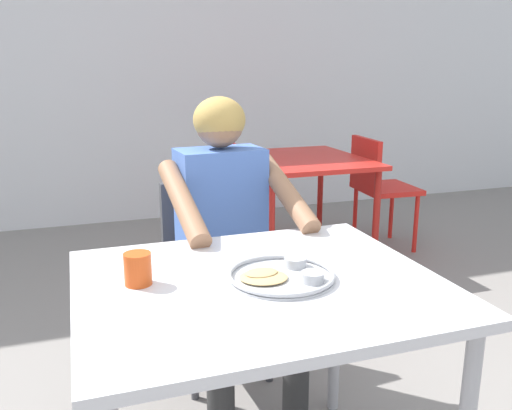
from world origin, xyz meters
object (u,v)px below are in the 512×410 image
at_px(thali_tray, 282,275).
at_px(chair_red_right, 378,183).
at_px(table_foreground, 259,307).
at_px(table_background_red, 300,169).
at_px(chair_foreground, 213,262).
at_px(chair_red_left, 219,199).
at_px(drinking_cup, 138,268).
at_px(diner_foreground, 229,224).

distance_m(thali_tray, chair_red_right, 2.59).
bearing_deg(table_foreground, table_background_red, 63.66).
relative_size(chair_foreground, chair_red_left, 0.99).
bearing_deg(table_background_red, drinking_cup, -124.31).
height_order(drinking_cup, chair_foreground, chair_foreground).
distance_m(chair_foreground, chair_red_left, 1.16).
relative_size(drinking_cup, diner_foreground, 0.07).
relative_size(thali_tray, chair_red_right, 0.37).
bearing_deg(chair_red_left, table_background_red, 4.62).
relative_size(table_foreground, chair_foreground, 1.20).
relative_size(table_foreground, drinking_cup, 11.19).
bearing_deg(drinking_cup, diner_foreground, 52.93).
relative_size(chair_foreground, table_background_red, 0.87).
bearing_deg(chair_red_right, thali_tray, -127.43).
height_order(table_foreground, drinking_cup, drinking_cup).
bearing_deg(drinking_cup, chair_red_right, 45.03).
xyz_separation_m(table_foreground, thali_tray, (0.07, -0.01, 0.09)).
distance_m(drinking_cup, chair_red_left, 2.04).
distance_m(thali_tray, table_background_red, 2.23).
distance_m(table_foreground, thali_tray, 0.11).
bearing_deg(drinking_cup, thali_tray, -13.14).
bearing_deg(table_foreground, chair_red_right, 51.29).
bearing_deg(table_foreground, chair_red_left, 78.29).
height_order(chair_foreground, chair_red_left, chair_red_left).
height_order(drinking_cup, table_background_red, drinking_cup).
bearing_deg(chair_red_left, chair_foreground, -106.29).
relative_size(thali_tray, chair_foreground, 0.36).
xyz_separation_m(chair_foreground, chair_red_right, (1.55, 1.19, 0.01)).
height_order(thali_tray, table_background_red, thali_tray).
xyz_separation_m(drinking_cup, chair_red_left, (0.73, 1.88, -0.31)).
relative_size(chair_red_left, chair_red_right, 1.02).
bearing_deg(diner_foreground, chair_red_right, 42.43).
relative_size(table_background_red, chair_red_left, 1.14).
bearing_deg(table_foreground, drinking_cup, 165.88).
distance_m(drinking_cup, chair_red_right, 2.78).
bearing_deg(diner_foreground, drinking_cup, -127.07).
height_order(chair_red_left, chair_red_right, chair_red_left).
xyz_separation_m(chair_foreground, table_background_red, (0.91, 1.16, 0.15)).
distance_m(diner_foreground, table_background_red, 1.65).
distance_m(chair_red_left, chair_red_right, 1.23).
distance_m(table_foreground, chair_foreground, 0.87).
bearing_deg(chair_foreground, chair_red_left, 73.71).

